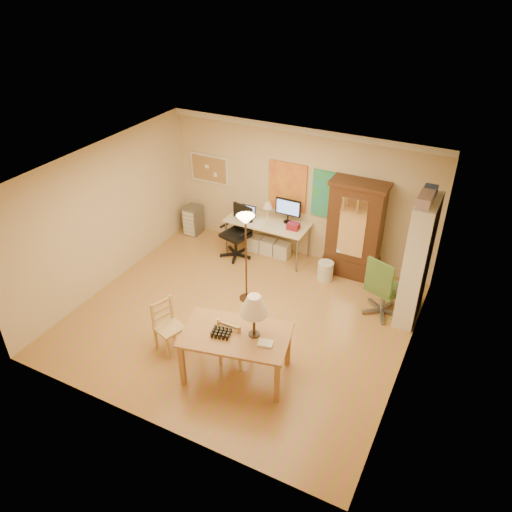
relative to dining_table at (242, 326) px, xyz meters
The scene contains 16 objects.
floor 1.60m from the dining_table, 120.32° to the left, with size 5.50×5.50×0.00m, color #AE893D.
crown_molding 4.03m from the dining_table, 100.42° to the left, with size 5.50×0.08×0.12m, color white.
corkboard 4.54m from the dining_table, 126.98° to the left, with size 0.90×0.04×0.62m, color tan.
art_panel_left 3.75m from the dining_table, 104.19° to the left, with size 0.80×0.04×1.00m, color yellow.
art_panel_right 3.64m from the dining_table, 90.16° to the left, with size 0.75×0.04×0.95m, color teal.
dining_table is the anchor object (origin of this frame).
ladder_chair_back 0.58m from the dining_table, 145.42° to the left, with size 0.41×0.39×0.87m.
ladder_chair_left 1.42m from the dining_table, behind, with size 0.50×0.51×0.87m.
torchiere_lamp 1.94m from the dining_table, 116.29° to the left, with size 0.31×0.31×1.71m.
computer_desk 3.51m from the dining_table, 109.08° to the left, with size 1.69×0.74×1.28m.
office_chair_black 3.45m from the dining_table, 120.22° to the left, with size 0.67×0.67×1.09m.
office_chair_green 2.85m from the dining_table, 58.29° to the left, with size 0.71×0.71×1.15m.
drawer_cart 4.55m from the dining_table, 132.39° to the left, with size 0.32×0.39×0.65m.
armoire 3.42m from the dining_table, 80.05° to the left, with size 1.05×0.50×1.94m.
bookshelf 3.16m from the dining_table, 53.28° to the left, with size 0.33×0.89×2.21m.
wastebin 3.03m from the dining_table, 85.58° to the left, with size 0.30×0.30×0.38m, color silver.
Camera 1 is at (3.30, -5.91, 5.50)m, focal length 35.00 mm.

